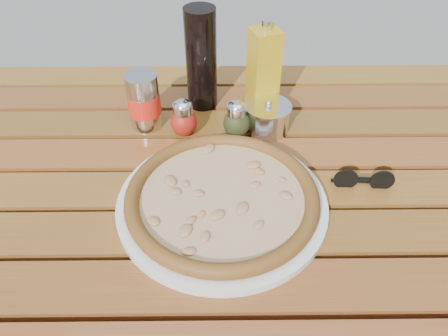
{
  "coord_description": "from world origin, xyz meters",
  "views": [
    {
      "loc": [
        -0.01,
        -0.56,
        1.3
      ],
      "look_at": [
        0.0,
        0.02,
        0.78
      ],
      "focal_mm": 35.0,
      "sensor_mm": 36.0,
      "label": 1
    }
  ],
  "objects_px": {
    "olive_oil_cruet": "(263,73)",
    "parmesan_tin": "(267,117)",
    "table": "(224,216)",
    "soda_can": "(144,102)",
    "pizza": "(222,197)",
    "dark_bottle": "(201,59)",
    "pepper_shaker": "(184,119)",
    "sunglasses": "(363,180)",
    "oregano_shaker": "(237,120)",
    "plate": "(222,203)"
  },
  "relations": [
    {
      "from": "olive_oil_cruet",
      "to": "sunglasses",
      "type": "xyz_separation_m",
      "value": [
        0.17,
        -0.24,
        -0.08
      ]
    },
    {
      "from": "soda_can",
      "to": "table",
      "type": "bearing_deg",
      "value": -50.01
    },
    {
      "from": "pepper_shaker",
      "to": "parmesan_tin",
      "type": "bearing_deg",
      "value": 5.01
    },
    {
      "from": "pepper_shaker",
      "to": "olive_oil_cruet",
      "type": "distance_m",
      "value": 0.19
    },
    {
      "from": "oregano_shaker",
      "to": "dark_bottle",
      "type": "bearing_deg",
      "value": 121.21
    },
    {
      "from": "pizza",
      "to": "pepper_shaker",
      "type": "height_order",
      "value": "pepper_shaker"
    },
    {
      "from": "dark_bottle",
      "to": "soda_can",
      "type": "xyz_separation_m",
      "value": [
        -0.12,
        -0.08,
        -0.05
      ]
    },
    {
      "from": "pepper_shaker",
      "to": "sunglasses",
      "type": "bearing_deg",
      "value": -25.86
    },
    {
      "from": "parmesan_tin",
      "to": "sunglasses",
      "type": "distance_m",
      "value": 0.24
    },
    {
      "from": "table",
      "to": "soda_can",
      "type": "relative_size",
      "value": 11.67
    },
    {
      "from": "soda_can",
      "to": "parmesan_tin",
      "type": "height_order",
      "value": "soda_can"
    },
    {
      "from": "soda_can",
      "to": "sunglasses",
      "type": "height_order",
      "value": "soda_can"
    },
    {
      "from": "parmesan_tin",
      "to": "sunglasses",
      "type": "height_order",
      "value": "parmesan_tin"
    },
    {
      "from": "pepper_shaker",
      "to": "parmesan_tin",
      "type": "distance_m",
      "value": 0.17
    },
    {
      "from": "oregano_shaker",
      "to": "pepper_shaker",
      "type": "bearing_deg",
      "value": 177.25
    },
    {
      "from": "plate",
      "to": "olive_oil_cruet",
      "type": "distance_m",
      "value": 0.31
    },
    {
      "from": "olive_oil_cruet",
      "to": "parmesan_tin",
      "type": "xyz_separation_m",
      "value": [
        0.01,
        -0.07,
        -0.07
      ]
    },
    {
      "from": "plate",
      "to": "pepper_shaker",
      "type": "xyz_separation_m",
      "value": [
        -0.08,
        0.21,
        0.03
      ]
    },
    {
      "from": "plate",
      "to": "olive_oil_cruet",
      "type": "bearing_deg",
      "value": 73.11
    },
    {
      "from": "table",
      "to": "olive_oil_cruet",
      "type": "bearing_deg",
      "value": 70.98
    },
    {
      "from": "plate",
      "to": "sunglasses",
      "type": "distance_m",
      "value": 0.26
    },
    {
      "from": "plate",
      "to": "soda_can",
      "type": "bearing_deg",
      "value": 123.58
    },
    {
      "from": "pizza",
      "to": "dark_bottle",
      "type": "bearing_deg",
      "value": 97.43
    },
    {
      "from": "table",
      "to": "parmesan_tin",
      "type": "distance_m",
      "value": 0.23
    },
    {
      "from": "plate",
      "to": "sunglasses",
      "type": "relative_size",
      "value": 3.26
    },
    {
      "from": "plate",
      "to": "pizza",
      "type": "height_order",
      "value": "pizza"
    },
    {
      "from": "dark_bottle",
      "to": "plate",
      "type": "bearing_deg",
      "value": -82.57
    },
    {
      "from": "olive_oil_cruet",
      "to": "sunglasses",
      "type": "relative_size",
      "value": 1.9
    },
    {
      "from": "olive_oil_cruet",
      "to": "sunglasses",
      "type": "height_order",
      "value": "olive_oil_cruet"
    },
    {
      "from": "oregano_shaker",
      "to": "parmesan_tin",
      "type": "distance_m",
      "value": 0.07
    },
    {
      "from": "plate",
      "to": "oregano_shaker",
      "type": "xyz_separation_m",
      "value": [
        0.03,
        0.2,
        0.03
      ]
    },
    {
      "from": "table",
      "to": "pizza",
      "type": "height_order",
      "value": "pizza"
    },
    {
      "from": "parmesan_tin",
      "to": "pepper_shaker",
      "type": "bearing_deg",
      "value": -174.99
    },
    {
      "from": "pepper_shaker",
      "to": "olive_oil_cruet",
      "type": "height_order",
      "value": "olive_oil_cruet"
    },
    {
      "from": "pizza",
      "to": "dark_bottle",
      "type": "distance_m",
      "value": 0.34
    },
    {
      "from": "table",
      "to": "olive_oil_cruet",
      "type": "distance_m",
      "value": 0.31
    },
    {
      "from": "table",
      "to": "olive_oil_cruet",
      "type": "height_order",
      "value": "olive_oil_cruet"
    },
    {
      "from": "dark_bottle",
      "to": "olive_oil_cruet",
      "type": "distance_m",
      "value": 0.13
    },
    {
      "from": "pizza",
      "to": "sunglasses",
      "type": "bearing_deg",
      "value": 10.46
    },
    {
      "from": "dark_bottle",
      "to": "soda_can",
      "type": "relative_size",
      "value": 1.83
    },
    {
      "from": "oregano_shaker",
      "to": "sunglasses",
      "type": "height_order",
      "value": "oregano_shaker"
    },
    {
      "from": "sunglasses",
      "to": "plate",
      "type": "bearing_deg",
      "value": -166.05
    },
    {
      "from": "pizza",
      "to": "dark_bottle",
      "type": "relative_size",
      "value": 1.9
    },
    {
      "from": "dark_bottle",
      "to": "sunglasses",
      "type": "xyz_separation_m",
      "value": [
        0.3,
        -0.27,
        -0.09
      ]
    },
    {
      "from": "oregano_shaker",
      "to": "dark_bottle",
      "type": "relative_size",
      "value": 0.37
    },
    {
      "from": "plate",
      "to": "pepper_shaker",
      "type": "distance_m",
      "value": 0.22
    },
    {
      "from": "soda_can",
      "to": "dark_bottle",
      "type": "bearing_deg",
      "value": 35.26
    },
    {
      "from": "pepper_shaker",
      "to": "sunglasses",
      "type": "xyz_separation_m",
      "value": [
        0.33,
        -0.16,
        -0.02
      ]
    },
    {
      "from": "soda_can",
      "to": "olive_oil_cruet",
      "type": "relative_size",
      "value": 0.57
    },
    {
      "from": "pepper_shaker",
      "to": "oregano_shaker",
      "type": "relative_size",
      "value": 1.0
    }
  ]
}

